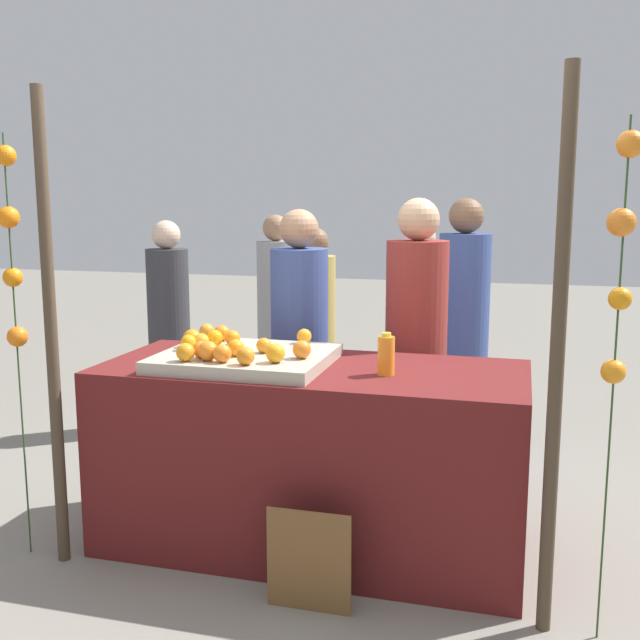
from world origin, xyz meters
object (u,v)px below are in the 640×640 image
object	(u,v)px
chalkboard_sign	(309,562)
vendor_right	(416,363)
orange_1	(275,353)
vendor_left	(300,362)
orange_0	(222,333)
juice_bottle	(386,355)
stall_counter	(312,456)

from	to	relation	value
chalkboard_sign	vendor_right	distance (m)	1.42
vendor_right	orange_1	bearing A→B (deg)	-118.83
chalkboard_sign	vendor_left	world-z (taller)	vendor_left
orange_0	orange_1	world-z (taller)	orange_1
orange_1	juice_bottle	size ratio (longest dim) A/B	0.45
stall_counter	orange_1	size ratio (longest dim) A/B	22.97
orange_1	juice_bottle	world-z (taller)	juice_bottle
juice_bottle	vendor_right	distance (m)	0.79
orange_1	chalkboard_sign	world-z (taller)	orange_1
chalkboard_sign	vendor_left	size ratio (longest dim) A/B	0.27
vendor_left	vendor_right	world-z (taller)	vendor_right
stall_counter	vendor_right	bearing A→B (deg)	59.91
stall_counter	vendor_left	bearing A→B (deg)	111.47
chalkboard_sign	vendor_right	world-z (taller)	vendor_right
stall_counter	chalkboard_sign	bearing A→B (deg)	-75.15
vendor_left	vendor_right	distance (m)	0.67
orange_0	vendor_left	world-z (taller)	vendor_left
juice_bottle	vendor_left	distance (m)	1.01
orange_0	juice_bottle	distance (m)	0.95
orange_0	juice_bottle	xyz separation A→B (m)	(0.91, -0.27, -0.01)
vendor_right	vendor_left	bearing A→B (deg)	-178.53
chalkboard_sign	vendor_right	bearing A→B (deg)	78.95
orange_1	vendor_left	world-z (taller)	vendor_left
orange_1	stall_counter	bearing A→B (deg)	65.22
stall_counter	chalkboard_sign	xyz separation A→B (m)	(0.15, -0.58, -0.24)
orange_0	chalkboard_sign	world-z (taller)	orange_0
vendor_left	orange_0	bearing A→B (deg)	-119.84
orange_0	stall_counter	bearing A→B (deg)	-19.72
vendor_left	vendor_right	bearing A→B (deg)	1.47
orange_0	juice_bottle	size ratio (longest dim) A/B	0.42
chalkboard_sign	vendor_left	bearing A→B (deg)	108.48
orange_0	orange_1	bearing A→B (deg)	-43.95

